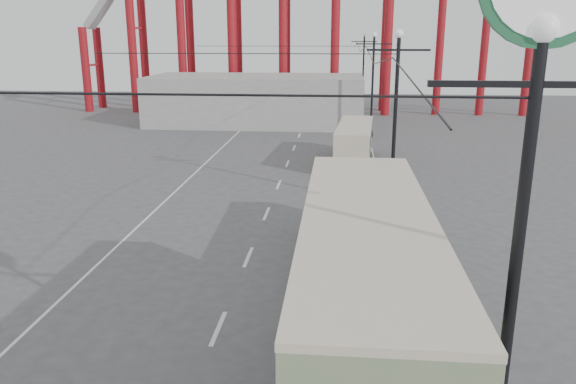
# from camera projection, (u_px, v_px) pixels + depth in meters

# --- Properties ---
(road_markings) EXTENTS (12.52, 120.00, 0.01)m
(road_markings) POSITION_uv_depth(u_px,v_px,m) (277.00, 195.00, 32.93)
(road_markings) COLOR silver
(road_markings) RESTS_ON ground
(lamp_post_near) EXTENTS (3.20, 0.44, 10.80)m
(lamp_post_near) POSITION_uv_depth(u_px,v_px,m) (533.00, 114.00, 8.47)
(lamp_post_near) COLOR black
(lamp_post_near) RESTS_ON ground
(lamp_post_mid) EXTENTS (3.20, 0.44, 9.32)m
(lamp_post_mid) POSITION_uv_depth(u_px,v_px,m) (395.00, 121.00, 29.47)
(lamp_post_mid) COLOR black
(lamp_post_mid) RESTS_ON ground
(lamp_post_far) EXTENTS (3.20, 0.44, 9.32)m
(lamp_post_far) POSITION_uv_depth(u_px,v_px,m) (372.00, 85.00, 50.58)
(lamp_post_far) COLOR black
(lamp_post_far) RESTS_ON ground
(lamp_post_distant) EXTENTS (3.20, 0.44, 9.32)m
(lamp_post_distant) POSITION_uv_depth(u_px,v_px,m) (363.00, 71.00, 71.68)
(lamp_post_distant) COLOR black
(lamp_post_distant) RESTS_ON ground
(fairground_shed) EXTENTS (22.00, 10.00, 5.00)m
(fairground_shed) POSITION_uv_depth(u_px,v_px,m) (257.00, 100.00, 58.89)
(fairground_shed) COLOR gray
(fairground_shed) RESTS_ON ground
(double_decker_bus) EXTENTS (2.64, 10.39, 5.58)m
(double_decker_bus) POSITION_uv_depth(u_px,v_px,m) (364.00, 321.00, 11.99)
(double_decker_bus) COLOR #2F3A1F
(double_decker_bus) RESTS_ON ground
(single_decker_green) EXTENTS (2.71, 10.34, 2.90)m
(single_decker_green) POSITION_uv_depth(u_px,v_px,m) (355.00, 229.00, 22.13)
(single_decker_green) COLOR gray
(single_decker_green) RESTS_ON ground
(single_decker_cream) EXTENTS (3.01, 9.43, 2.89)m
(single_decker_cream) POSITION_uv_depth(u_px,v_px,m) (354.00, 142.00, 40.44)
(single_decker_cream) COLOR beige
(single_decker_cream) RESTS_ON ground
(pedestrian) EXTENTS (0.62, 0.45, 1.60)m
(pedestrian) POSITION_uv_depth(u_px,v_px,m) (314.00, 266.00, 20.72)
(pedestrian) COLOR black
(pedestrian) RESTS_ON ground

